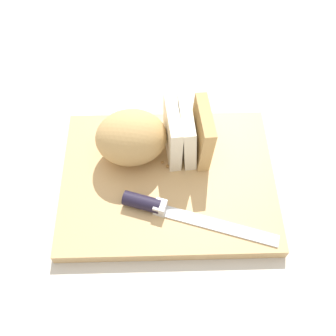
# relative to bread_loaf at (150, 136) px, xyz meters

# --- Properties ---
(ground_plane) EXTENTS (3.00, 3.00, 0.00)m
(ground_plane) POSITION_rel_bread_loaf_xyz_m (0.03, -0.06, -0.08)
(ground_plane) COLOR beige
(cutting_board) EXTENTS (0.39, 0.30, 0.02)m
(cutting_board) POSITION_rel_bread_loaf_xyz_m (0.03, -0.06, -0.06)
(cutting_board) COLOR tan
(cutting_board) RESTS_ON ground_plane
(bread_loaf) EXTENTS (0.21, 0.12, 0.10)m
(bread_loaf) POSITION_rel_bread_loaf_xyz_m (0.00, 0.00, 0.00)
(bread_loaf) COLOR tan
(bread_loaf) RESTS_ON cutting_board
(bread_knife) EXTENTS (0.26, 0.11, 0.03)m
(bread_knife) POSITION_rel_bread_loaf_xyz_m (0.01, -0.12, -0.04)
(bread_knife) COLOR silver
(bread_knife) RESTS_ON cutting_board
(crumb_near_knife) EXTENTS (0.01, 0.01, 0.01)m
(crumb_near_knife) POSITION_rel_bread_loaf_xyz_m (0.05, -0.02, -0.05)
(crumb_near_knife) COLOR #A8753D
(crumb_near_knife) RESTS_ON cutting_board
(crumb_near_loaf) EXTENTS (0.01, 0.01, 0.01)m
(crumb_near_loaf) POSITION_rel_bread_loaf_xyz_m (0.02, -0.03, -0.05)
(crumb_near_loaf) COLOR #A8753D
(crumb_near_loaf) RESTS_ON cutting_board
(crumb_stray_left) EXTENTS (0.00, 0.00, 0.00)m
(crumb_stray_left) POSITION_rel_bread_loaf_xyz_m (-0.01, 0.02, -0.05)
(crumb_stray_left) COLOR #A8753D
(crumb_stray_left) RESTS_ON cutting_board
(crumb_stray_right) EXTENTS (0.01, 0.01, 0.01)m
(crumb_stray_right) POSITION_rel_bread_loaf_xyz_m (0.03, -0.03, -0.05)
(crumb_stray_right) COLOR #A8753D
(crumb_stray_right) RESTS_ON cutting_board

